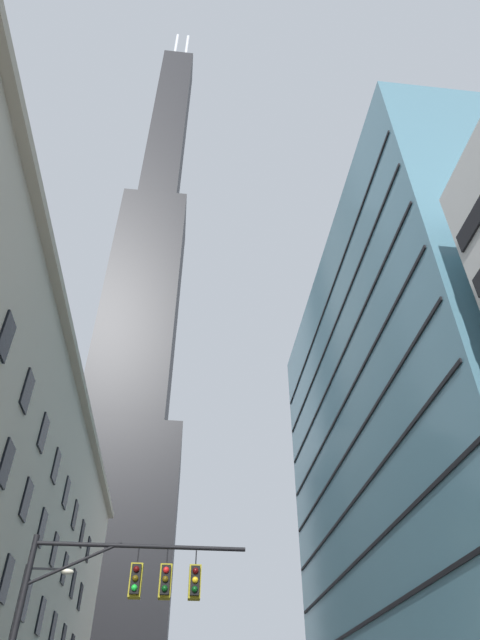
# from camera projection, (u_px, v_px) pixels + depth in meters

# --- Properties ---
(dark_skyscraper) EXTENTS (23.49, 23.49, 227.84)m
(dark_skyscraper) POSITION_uv_depth(u_px,v_px,m) (134.00, 360.00, 117.08)
(dark_skyscraper) COLOR black
(dark_skyscraper) RESTS_ON ground
(glass_office_midrise) EXTENTS (18.33, 40.13, 42.34)m
(glass_office_midrise) POSITION_uv_depth(u_px,v_px,m) (450.00, 447.00, 45.10)
(glass_office_midrise) COLOR teal
(glass_office_midrise) RESTS_ON ground
(traffic_signal_mast) EXTENTS (7.27, 0.63, 6.74)m
(traffic_signal_mast) POSITION_uv_depth(u_px,v_px,m) (124.00, 598.00, 17.20)
(traffic_signal_mast) COLOR black
(traffic_signal_mast) RESTS_ON sidewalk_left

